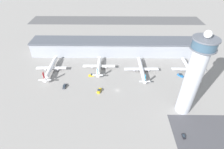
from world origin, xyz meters
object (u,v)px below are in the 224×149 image
Objects in this scene: control_tower at (194,76)px; service_truck_baggage at (91,75)px; airplane_gate_charlie at (142,69)px; service_truck_fuel at (180,75)px; service_truck_catering at (64,86)px; service_truck_water at (99,91)px; car_white_wagon at (184,136)px; airplane_gate_alpha at (51,68)px; airplane_gate_delta at (189,69)px; airplane_gate_bravo at (99,66)px.

control_tower is 11.66× the size of service_truck_baggage.
service_truck_fuel is (40.14, -6.90, -2.86)m from airplane_gate_charlie.
service_truck_water reaches higher than service_truck_catering.
service_truck_baggage is 1.38× the size of car_white_wagon.
service_truck_catering is (-105.18, 27.41, -34.33)m from control_tower.
control_tower is 81.72m from service_truck_water.
airplane_gate_alpha is 7.42× the size of service_truck_baggage.
service_truck_baggage is at bearing -175.70° from airplane_gate_delta.
control_tower is 1.95× the size of airplane_gate_bravo.
control_tower reaches higher than service_truck_baggage.
car_white_wagon is (64.18, -47.54, -0.47)m from service_truck_water.
service_truck_fuel reaches higher than car_white_wagon.
service_truck_water reaches higher than service_truck_baggage.
airplane_gate_bravo reaches higher than service_truck_catering.
airplane_gate_bravo is at bearing 94.35° from service_truck_water.
airplane_gate_charlie reaches higher than airplane_gate_delta.
airplane_gate_delta is 6.30× the size of service_truck_catering.
car_white_wagon is (67.00, -84.67, -3.39)m from airplane_gate_bravo.
service_truck_catering is (-77.60, -25.84, -2.94)m from airplane_gate_charlie.
airplane_gate_alpha is 6.90× the size of service_truck_fuel.
service_truck_fuel is at bearing -146.58° from airplane_gate_delta.
service_truck_water is at bearing -30.89° from airplane_gate_alpha.
service_truck_catering is at bearing -161.58° from airplane_gate_charlie.
airplane_gate_alpha reaches higher than airplane_gate_charlie.
airplane_gate_charlie is 6.43× the size of service_truck_catering.
service_truck_fuel is 1.08× the size of service_truck_baggage.
service_truck_baggage is (-53.47, -7.67, -3.03)m from airplane_gate_charlie.
airplane_gate_delta is 99.72m from service_truck_water.
airplane_gate_delta is (97.19, -5.05, -0.02)m from airplane_gate_bravo.
service_truck_catering is at bearing -135.19° from airplane_gate_bravo.
car_white_wagon is at bearing -28.61° from service_truck_catering.
airplane_gate_charlie reaches higher than service_truck_fuel.
service_truck_water is (9.96, -24.24, 0.20)m from service_truck_baggage.
service_truck_water is at bearing -143.74° from airplane_gate_charlie.
car_white_wagon is at bearing -104.76° from control_tower.
airplane_gate_delta is at bearing 18.78° from service_truck_water.
car_white_wagon is at bearing -110.76° from airplane_gate_delta.
control_tower is at bearing -23.24° from airplane_gate_alpha.
control_tower reaches higher than airplane_gate_delta.
airplane_gate_delta is at bearing 69.24° from car_white_wagon.
airplane_gate_alpha reaches higher than car_white_wagon.
airplane_gate_alpha is at bearing -174.94° from airplane_gate_bravo.
service_truck_water is at bearing -85.65° from airplane_gate_bravo.
airplane_gate_bravo is at bearing 5.06° from airplane_gate_alpha.
airplane_gate_bravo is (-73.91, 58.47, -31.29)m from control_tower.
control_tower reaches higher than car_white_wagon.
control_tower is 10.01× the size of service_truck_catering.
airplane_gate_delta reaches higher than service_truck_water.
service_truck_water is (2.82, -37.14, -2.92)m from airplane_gate_bravo.
control_tower is at bearing 75.24° from car_white_wagon.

